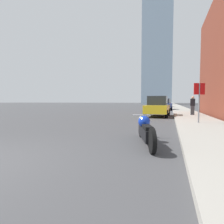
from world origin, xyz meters
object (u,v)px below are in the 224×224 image
at_px(parked_car_yellow, 158,107).
at_px(parked_car_red, 166,104).
at_px(parked_car_blue, 164,104).
at_px(motorcycle, 145,130).
at_px(pedestrian, 193,105).
at_px(stop_sign, 199,96).

xyz_separation_m(parked_car_yellow, parked_car_red, (0.17, 24.01, 0.01)).
bearing_deg(parked_car_blue, parked_car_yellow, -84.84).
bearing_deg(motorcycle, parked_car_yellow, 75.25).
bearing_deg(pedestrian, parked_car_yellow, -165.01).
distance_m(motorcycle, parked_car_yellow, 10.06).
distance_m(stop_sign, pedestrian, 5.88).
relative_size(parked_car_red, pedestrian, 2.52).
distance_m(parked_car_red, pedestrian, 23.41).
relative_size(motorcycle, stop_sign, 1.22).
relative_size(parked_car_yellow, stop_sign, 1.98).
bearing_deg(parked_car_yellow, stop_sign, -61.40).
xyz_separation_m(parked_car_blue, stop_sign, (2.30, -16.48, 0.73)).
bearing_deg(stop_sign, parked_car_yellow, 115.82).
height_order(parked_car_yellow, parked_car_blue, parked_car_yellow).
relative_size(motorcycle, pedestrian, 1.61).
bearing_deg(parked_car_yellow, pedestrian, 17.77).
distance_m(parked_car_blue, parked_car_red, 12.62).
bearing_deg(pedestrian, motorcycle, -102.96).
bearing_deg(parked_car_red, parked_car_yellow, -93.54).
xyz_separation_m(parked_car_red, pedestrian, (2.63, -23.26, 0.10)).
relative_size(motorcycle, parked_car_blue, 0.58).
xyz_separation_m(motorcycle, parked_car_blue, (-0.16, 21.44, 0.45)).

